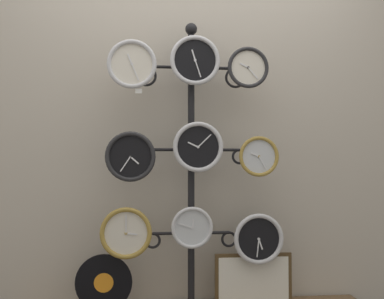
# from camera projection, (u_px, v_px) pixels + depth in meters

# --- Properties ---
(shop_wall) EXTENTS (4.40, 0.04, 2.80)m
(shop_wall) POSITION_uv_depth(u_px,v_px,m) (189.00, 97.00, 3.02)
(shop_wall) COLOR #BCB2A3
(shop_wall) RESTS_ON ground_plane
(display_stand) EXTENTS (0.73, 0.34, 1.85)m
(display_stand) POSITION_uv_depth(u_px,v_px,m) (191.00, 198.00, 2.84)
(display_stand) COLOR black
(display_stand) RESTS_ON ground_plane
(clock_top_left) EXTENTS (0.30, 0.04, 0.30)m
(clock_top_left) POSITION_uv_depth(u_px,v_px,m) (132.00, 64.00, 2.71)
(clock_top_left) COLOR silver
(clock_top_center) EXTENTS (0.31, 0.04, 0.31)m
(clock_top_center) POSITION_uv_depth(u_px,v_px,m) (195.00, 60.00, 2.78)
(clock_top_center) COLOR black
(clock_top_right) EXTENTS (0.26, 0.04, 0.26)m
(clock_top_right) POSITION_uv_depth(u_px,v_px,m) (248.00, 68.00, 2.81)
(clock_top_right) COLOR silver
(clock_middle_left) EXTENTS (0.30, 0.04, 0.30)m
(clock_middle_left) POSITION_uv_depth(u_px,v_px,m) (130.00, 157.00, 2.69)
(clock_middle_left) COLOR black
(clock_middle_center) EXTENTS (0.31, 0.04, 0.31)m
(clock_middle_center) POSITION_uv_depth(u_px,v_px,m) (198.00, 147.00, 2.76)
(clock_middle_center) COLOR black
(clock_middle_right) EXTENTS (0.25, 0.04, 0.25)m
(clock_middle_right) POSITION_uv_depth(u_px,v_px,m) (259.00, 156.00, 2.81)
(clock_middle_right) COLOR silver
(clock_bottom_left) EXTENTS (0.31, 0.04, 0.31)m
(clock_bottom_left) POSITION_uv_depth(u_px,v_px,m) (126.00, 233.00, 2.67)
(clock_bottom_left) COLOR silver
(clock_bottom_center) EXTENTS (0.26, 0.04, 0.26)m
(clock_bottom_center) POSITION_uv_depth(u_px,v_px,m) (192.00, 228.00, 2.73)
(clock_bottom_center) COLOR silver
(clock_bottom_right) EXTENTS (0.32, 0.04, 0.32)m
(clock_bottom_right) POSITION_uv_depth(u_px,v_px,m) (259.00, 239.00, 2.79)
(clock_bottom_right) COLOR black
(vinyl_record) EXTENTS (0.34, 0.01, 0.34)m
(vinyl_record) POSITION_uv_depth(u_px,v_px,m) (104.00, 283.00, 2.70)
(vinyl_record) COLOR black
(vinyl_record) RESTS_ON low_shelf
(picture_frame) EXTENTS (0.49, 0.02, 0.32)m
(picture_frame) POSITION_uv_depth(u_px,v_px,m) (254.00, 279.00, 2.82)
(picture_frame) COLOR #4C381E
(picture_frame) RESTS_ON low_shelf
(price_tag_upper) EXTENTS (0.04, 0.00, 0.03)m
(price_tag_upper) POSITION_uv_depth(u_px,v_px,m) (139.00, 91.00, 2.71)
(price_tag_upper) COLOR white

